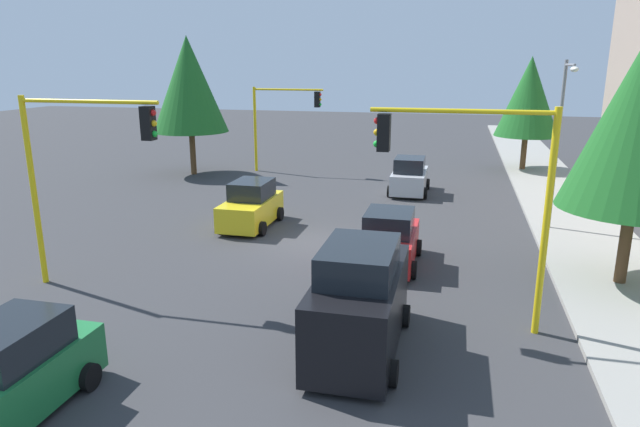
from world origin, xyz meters
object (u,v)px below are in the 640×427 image
at_px(street_lamp_curbside, 561,129).
at_px(tree_opposite_side, 189,85).
at_px(traffic_signal_near_left, 476,175).
at_px(car_yellow, 251,206).
at_px(traffic_signal_near_right, 79,156).
at_px(car_green, 9,376).
at_px(delivery_van_black, 360,301).
at_px(tree_roadside_far, 529,97).
at_px(traffic_signal_far_right, 282,112).
at_px(car_silver, 409,177).
at_px(car_red, 389,240).

xyz_separation_m(street_lamp_curbside, tree_opposite_side, (-8.39, -20.20, 1.23)).
distance_m(traffic_signal_near_left, car_yellow, 12.27).
xyz_separation_m(traffic_signal_near_right, car_green, (6.31, 2.60, -3.30)).
bearing_deg(car_green, traffic_signal_near_right, -157.59).
bearing_deg(delivery_van_black, car_yellow, -146.45).
height_order(traffic_signal_near_left, tree_roadside_far, tree_roadside_far).
distance_m(traffic_signal_far_right, car_yellow, 12.88).
bearing_deg(tree_roadside_far, traffic_signal_far_right, -75.21).
height_order(traffic_signal_far_right, street_lamp_curbside, street_lamp_curbside).
height_order(street_lamp_curbside, tree_opposite_side, tree_opposite_side).
relative_size(traffic_signal_near_right, street_lamp_curbside, 0.85).
xyz_separation_m(traffic_signal_near_right, delivery_van_black, (1.96, 8.88, -2.91)).
xyz_separation_m(car_yellow, car_green, (14.00, 0.12, 0.00)).
distance_m(tree_roadside_far, car_green, 33.06).
relative_size(traffic_signal_near_left, car_yellow, 1.51).
distance_m(traffic_signal_near_right, tree_opposite_side, 18.80).
distance_m(car_yellow, car_green, 14.00).
bearing_deg(tree_opposite_side, tree_roadside_far, 106.31).
height_order(street_lamp_curbside, car_silver, street_lamp_curbside).
height_order(tree_roadside_far, car_red, tree_roadside_far).
distance_m(traffic_signal_near_right, car_yellow, 8.73).
height_order(delivery_van_black, car_green, delivery_van_black).
bearing_deg(traffic_signal_near_left, car_yellow, -130.56).
bearing_deg(tree_opposite_side, car_silver, 80.68).
bearing_deg(delivery_van_black, traffic_signal_far_right, -158.18).
height_order(traffic_signal_far_right, car_silver, traffic_signal_far_right).
height_order(traffic_signal_far_right, car_red, traffic_signal_far_right).
bearing_deg(tree_opposite_side, car_green, 17.92).
distance_m(tree_roadside_far, car_silver, 11.31).
distance_m(traffic_signal_far_right, tree_roadside_far, 15.70).
xyz_separation_m(traffic_signal_near_left, tree_opposite_side, (-18.00, -16.73, 1.43)).
relative_size(traffic_signal_near_right, car_silver, 1.58).
height_order(traffic_signal_near_right, car_green, traffic_signal_near_right).
bearing_deg(traffic_signal_near_right, delivery_van_black, 77.55).
xyz_separation_m(traffic_signal_near_right, tree_opposite_side, (-18.00, -5.26, 1.39)).
bearing_deg(tree_roadside_far, street_lamp_curbside, -1.19).
bearing_deg(car_yellow, traffic_signal_near_left, 49.44).
bearing_deg(car_red, traffic_signal_far_right, -150.88).
bearing_deg(tree_roadside_far, car_silver, -38.86).
height_order(traffic_signal_near_left, tree_opposite_side, tree_opposite_side).
bearing_deg(traffic_signal_near_right, car_silver, 151.40).
bearing_deg(delivery_van_black, street_lamp_curbside, 152.35).
distance_m(street_lamp_curbside, tree_opposite_side, 21.91).
bearing_deg(tree_opposite_side, car_yellow, 36.90).
distance_m(traffic_signal_far_right, tree_opposite_side, 5.97).
height_order(traffic_signal_near_left, car_red, traffic_signal_near_left).
height_order(delivery_van_black, car_silver, delivery_van_black).
bearing_deg(car_red, car_yellow, -118.34).
height_order(car_yellow, car_green, same).
xyz_separation_m(traffic_signal_near_left, tree_roadside_far, (-24.00, 3.77, 0.63)).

